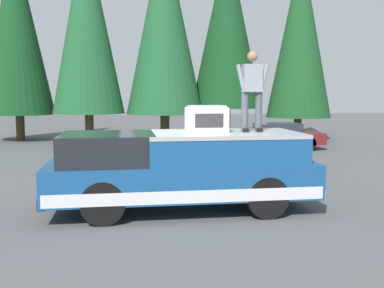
# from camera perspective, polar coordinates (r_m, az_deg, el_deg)

# --- Properties ---
(ground_plane) EXTENTS (90.00, 90.00, 0.00)m
(ground_plane) POSITION_cam_1_polar(r_m,az_deg,el_deg) (9.66, -1.65, -8.35)
(ground_plane) COLOR #4C4F51
(pickup_truck) EXTENTS (2.01, 5.54, 1.65)m
(pickup_truck) POSITION_cam_1_polar(r_m,az_deg,el_deg) (9.48, -1.30, -3.23)
(pickup_truck) COLOR navy
(pickup_truck) RESTS_ON ground
(compressor_unit) EXTENTS (0.65, 0.84, 0.56)m
(compressor_unit) POSITION_cam_1_polar(r_m,az_deg,el_deg) (9.51, 1.84, 3.19)
(compressor_unit) COLOR silver
(compressor_unit) RESTS_ON pickup_truck
(person_on_truck_bed) EXTENTS (0.29, 0.72, 1.69)m
(person_on_truck_bed) POSITION_cam_1_polar(r_m,az_deg,el_deg) (9.65, 7.59, 6.90)
(person_on_truck_bed) COLOR #4C515B
(person_on_truck_bed) RESTS_ON pickup_truck
(parked_car_maroon) EXTENTS (1.64, 4.10, 1.16)m
(parked_car_maroon) POSITION_cam_1_polar(r_m,az_deg,el_deg) (20.29, 10.53, 0.96)
(parked_car_maroon) COLOR maroon
(parked_car_maroon) RESTS_ON ground
(conifer_far_left) EXTENTS (3.41, 3.41, 10.05)m
(conifer_far_left) POSITION_cam_1_polar(r_m,az_deg,el_deg) (25.16, 13.50, 13.41)
(conifer_far_left) COLOR #4C3826
(conifer_far_left) RESTS_ON ground
(conifer_left) EXTENTS (3.84, 3.84, 10.60)m
(conifer_left) POSITION_cam_1_polar(r_m,az_deg,el_deg) (25.07, 4.44, 14.77)
(conifer_left) COLOR #4C3826
(conifer_left) RESTS_ON ground
(conifer_center_left) EXTENTS (3.94, 3.94, 10.86)m
(conifer_center_left) POSITION_cam_1_polar(r_m,az_deg,el_deg) (23.79, -3.53, 15.22)
(conifer_center_left) COLOR #4C3826
(conifer_center_left) RESTS_ON ground
(conifer_center_right) EXTENTS (3.54, 3.54, 10.58)m
(conifer_center_right) POSITION_cam_1_polar(r_m,az_deg,el_deg) (23.45, -13.16, 14.94)
(conifer_center_right) COLOR #4C3826
(conifer_center_right) RESTS_ON ground
(conifer_right) EXTENTS (3.63, 3.63, 10.48)m
(conifer_right) POSITION_cam_1_polar(r_m,az_deg,el_deg) (25.63, -21.35, 13.69)
(conifer_right) COLOR #4C3826
(conifer_right) RESTS_ON ground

